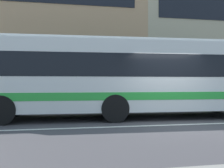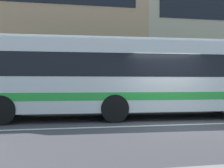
{
  "view_description": "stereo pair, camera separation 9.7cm",
  "coord_description": "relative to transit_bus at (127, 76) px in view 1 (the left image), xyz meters",
  "views": [
    {
      "loc": [
        -3.8,
        -8.18,
        1.42
      ],
      "look_at": [
        -1.8,
        2.23,
        1.37
      ],
      "focal_mm": 41.76,
      "sensor_mm": 36.0,
      "label": 1
    },
    {
      "loc": [
        -3.71,
        -8.2,
        1.42
      ],
      "look_at": [
        -1.8,
        2.23,
        1.37
      ],
      "focal_mm": 41.76,
      "sensor_mm": 36.0,
      "label": 2
    }
  ],
  "objects": [
    {
      "name": "transit_bus",
      "position": [
        0.0,
        0.0,
        0.0
      ],
      "size": [
        11.2,
        2.97,
        3.1
      ],
      "color": "silver",
      "rests_on": "ground_plane"
    },
    {
      "name": "lane_centre_line",
      "position": [
        1.22,
        -2.04,
        -1.71
      ],
      "size": [
        60.0,
        0.16,
        0.01
      ],
      "primitive_type": "cube",
      "color": "silver",
      "rests_on": "ground_plane"
    },
    {
      "name": "hedge_row_far",
      "position": [
        -0.49,
        3.29,
        -1.2
      ],
      "size": [
        18.79,
        1.1,
        1.01
      ],
      "primitive_type": "cube",
      "color": "#2D6322",
      "rests_on": "ground_plane"
    },
    {
      "name": "ground_plane",
      "position": [
        1.22,
        -2.04,
        -1.71
      ],
      "size": [
        160.0,
        160.0,
        0.0
      ],
      "primitive_type": "plane",
      "color": "#434043"
    }
  ]
}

